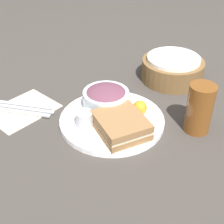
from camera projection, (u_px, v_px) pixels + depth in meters
name	position (u px, v px, depth m)	size (l,w,h in m)	color
ground_plane	(112.00, 122.00, 0.86)	(4.00, 4.00, 0.00)	#3D3833
plate	(112.00, 120.00, 0.86)	(0.29, 0.29, 0.02)	white
sandwich	(121.00, 125.00, 0.79)	(0.17, 0.16, 0.04)	olive
salad_bowl	(106.00, 98.00, 0.88)	(0.13, 0.13, 0.07)	silver
dressing_cup	(85.00, 119.00, 0.82)	(0.05, 0.05, 0.04)	#B7B7BC
orange_wedge	(140.00, 108.00, 0.86)	(0.04, 0.04, 0.04)	orange
drink_glass	(200.00, 109.00, 0.80)	(0.07, 0.07, 0.13)	brown
bread_basket	(172.00, 69.00, 1.04)	(0.21, 0.21, 0.08)	brown
napkin	(22.00, 110.00, 0.91)	(0.14, 0.19, 0.00)	beige
fork	(19.00, 112.00, 0.89)	(0.19, 0.01, 0.01)	#B2B2B7
knife	(22.00, 108.00, 0.91)	(0.20, 0.01, 0.01)	#B2B2B7
spoon	(25.00, 105.00, 0.92)	(0.17, 0.01, 0.01)	#B2B2B7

